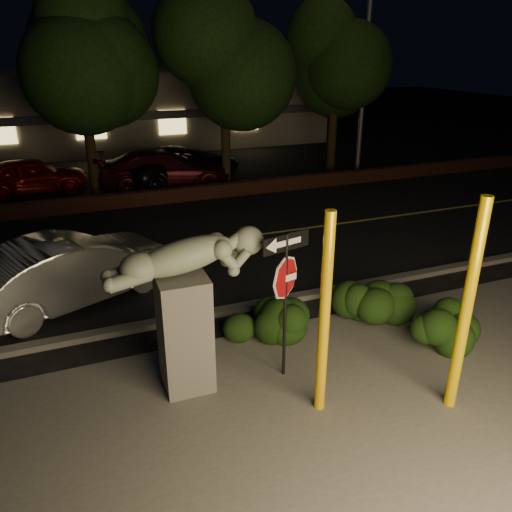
{
  "coord_description": "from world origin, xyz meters",
  "views": [
    {
      "loc": [
        -3.56,
        -5.83,
        5.12
      ],
      "look_at": [
        -0.49,
        1.99,
        1.6
      ],
      "focal_mm": 35.0,
      "sensor_mm": 36.0,
      "label": 1
    }
  ],
  "objects": [
    {
      "name": "brick_wall",
      "position": [
        0.0,
        11.3,
        0.25
      ],
      "size": [
        40.0,
        0.35,
        0.5
      ],
      "primitive_type": "cube",
      "color": "#482217",
      "rests_on": "ground"
    },
    {
      "name": "hedge_far_right",
      "position": [
        2.53,
        0.29,
        0.49
      ],
      "size": [
        1.59,
        1.22,
        0.98
      ],
      "primitive_type": "ellipsoid",
      "rotation": [
        0.0,
        0.0,
        -0.27
      ],
      "color": "black",
      "rests_on": "ground"
    },
    {
      "name": "signpost",
      "position": [
        -0.57,
        0.52,
        1.81
      ],
      "size": [
        0.84,
        0.23,
        2.54
      ],
      "rotation": [
        0.0,
        0.0,
        0.24
      ],
      "color": "black",
      "rests_on": "ground"
    },
    {
      "name": "tree_far_c",
      "position": [
        2.5,
        12.8,
        5.66
      ],
      "size": [
        4.8,
        4.8,
        7.84
      ],
      "color": "black",
      "rests_on": "ground"
    },
    {
      "name": "parked_car_red",
      "position": [
        -4.66,
        14.48,
        0.67
      ],
      "size": [
        3.99,
        1.72,
        1.34
      ],
      "primitive_type": "imported",
      "rotation": [
        0.0,
        0.0,
        1.61
      ],
      "color": "maroon",
      "rests_on": "ground"
    },
    {
      "name": "parking_lot",
      "position": [
        0.0,
        17.0,
        0.01
      ],
      "size": [
        40.0,
        12.0,
        0.01
      ],
      "primitive_type": "cube",
      "color": "black",
      "rests_on": "ground"
    },
    {
      "name": "parked_car_dark",
      "position": [
        0.92,
        14.06,
        0.73
      ],
      "size": [
        5.82,
        4.3,
        1.47
      ],
      "primitive_type": "imported",
      "rotation": [
        0.0,
        0.0,
        1.97
      ],
      "color": "black",
      "rests_on": "ground"
    },
    {
      "name": "hedge_center",
      "position": [
        -0.26,
        1.65,
        0.51
      ],
      "size": [
        2.16,
        1.65,
        1.02
      ],
      "primitive_type": "ellipsoid",
      "rotation": [
        0.0,
        0.0,
        0.43
      ],
      "color": "black",
      "rests_on": "ground"
    },
    {
      "name": "tree_far_d",
      "position": [
        7.5,
        13.3,
        5.42
      ],
      "size": [
        4.4,
        4.4,
        7.42
      ],
      "color": "black",
      "rests_on": "ground"
    },
    {
      "name": "silver_sedan",
      "position": [
        -3.68,
        4.63,
        0.74
      ],
      "size": [
        4.75,
        3.27,
        1.48
      ],
      "primitive_type": "imported",
      "rotation": [
        0.0,
        0.0,
        1.99
      ],
      "color": "#BBBCC0",
      "rests_on": "ground"
    },
    {
      "name": "building",
      "position": [
        0.0,
        24.99,
        2.0
      ],
      "size": [
        22.0,
        10.2,
        4.0
      ],
      "color": "#686253",
      "rests_on": "ground"
    },
    {
      "name": "ground",
      "position": [
        0.0,
        10.0,
        0.0
      ],
      "size": [
        90.0,
        90.0,
        0.0
      ],
      "primitive_type": "plane",
      "color": "black",
      "rests_on": "ground"
    },
    {
      "name": "yellow_pole_left",
      "position": [
        -0.4,
        -0.44,
        1.59
      ],
      "size": [
        0.16,
        0.16,
        3.18
      ],
      "primitive_type": "cylinder",
      "color": "#DCA50A",
      "rests_on": "ground"
    },
    {
      "name": "parked_car_darkred",
      "position": [
        0.14,
        13.33,
        0.74
      ],
      "size": [
        5.29,
        2.65,
        1.47
      ],
      "primitive_type": "imported",
      "rotation": [
        0.0,
        0.0,
        1.45
      ],
      "color": "#390A11",
      "rests_on": "ground"
    },
    {
      "name": "yellow_pole_right",
      "position": [
        1.51,
        -1.12,
        1.68
      ],
      "size": [
        0.17,
        0.17,
        3.35
      ],
      "primitive_type": "cylinder",
      "color": "#DCB103",
      "rests_on": "ground"
    },
    {
      "name": "lane_marking",
      "position": [
        0.0,
        7.0,
        0.02
      ],
      "size": [
        80.0,
        0.12,
        0.0
      ],
      "primitive_type": "cube",
      "color": "tan",
      "rests_on": "road"
    },
    {
      "name": "streetlight",
      "position": [
        8.17,
        12.45,
        6.1
      ],
      "size": [
        1.47,
        0.75,
        10.25
      ],
      "rotation": [
        0.0,
        0.0,
        0.36
      ],
      "color": "#4C4C51",
      "rests_on": "ground"
    },
    {
      "name": "road",
      "position": [
        0.0,
        7.0,
        0.01
      ],
      "size": [
        80.0,
        8.0,
        0.01
      ],
      "primitive_type": "cube",
      "color": "black",
      "rests_on": "ground"
    },
    {
      "name": "curb",
      "position": [
        0.0,
        2.9,
        0.06
      ],
      "size": [
        80.0,
        0.25,
        0.12
      ],
      "primitive_type": "cube",
      "color": "#4C4944",
      "rests_on": "ground"
    },
    {
      "name": "patio",
      "position": [
        0.0,
        -1.0,
        0.01
      ],
      "size": [
        14.0,
        6.0,
        0.02
      ],
      "primitive_type": "cube",
      "color": "#4C4944",
      "rests_on": "ground"
    },
    {
      "name": "sculpture",
      "position": [
        -2.09,
        0.85,
        1.62
      ],
      "size": [
        2.44,
        0.77,
        2.62
      ],
      "rotation": [
        0.0,
        0.0,
        -0.02
      ],
      "color": "#4C4944",
      "rests_on": "ground"
    },
    {
      "name": "tree_far_b",
      "position": [
        -2.5,
        13.2,
        6.05
      ],
      "size": [
        5.2,
        5.2,
        8.41
      ],
      "color": "black",
      "rests_on": "ground"
    },
    {
      "name": "hedge_right",
      "position": [
        1.91,
        1.5,
        0.52
      ],
      "size": [
        1.68,
        1.07,
        1.03
      ],
      "primitive_type": "ellipsoid",
      "rotation": [
        0.0,
        0.0,
        0.15
      ],
      "color": "black",
      "rests_on": "ground"
    }
  ]
}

